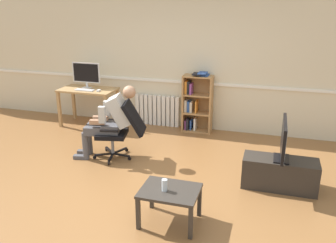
# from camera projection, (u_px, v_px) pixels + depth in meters

# --- Properties ---
(ground_plane) EXTENTS (18.00, 18.00, 0.00)m
(ground_plane) POSITION_uv_depth(u_px,v_px,m) (140.00, 188.00, 4.87)
(ground_plane) COLOR brown
(back_wall) EXTENTS (12.00, 0.13, 2.70)m
(back_wall) POSITION_uv_depth(u_px,v_px,m) (188.00, 60.00, 6.83)
(back_wall) COLOR beige
(back_wall) RESTS_ON ground_plane
(computer_desk) EXTENTS (1.12, 0.62, 0.76)m
(computer_desk) POSITION_uv_depth(u_px,v_px,m) (88.00, 95.00, 7.14)
(computer_desk) COLOR tan
(computer_desk) RESTS_ON ground_plane
(imac_monitor) EXTENTS (0.59, 0.14, 0.51)m
(imac_monitor) POSITION_uv_depth(u_px,v_px,m) (86.00, 73.00, 7.09)
(imac_monitor) COLOR silver
(imac_monitor) RESTS_ON computer_desk
(keyboard) EXTENTS (0.38, 0.12, 0.02)m
(keyboard) POSITION_uv_depth(u_px,v_px,m) (85.00, 90.00, 6.97)
(keyboard) COLOR silver
(keyboard) RESTS_ON computer_desk
(computer_mouse) EXTENTS (0.06, 0.10, 0.03)m
(computer_mouse) POSITION_uv_depth(u_px,v_px,m) (99.00, 91.00, 6.90)
(computer_mouse) COLOR white
(computer_mouse) RESTS_ON computer_desk
(bookshelf) EXTENTS (0.57, 0.29, 1.17)m
(bookshelf) POSITION_uv_depth(u_px,v_px,m) (196.00, 103.00, 6.84)
(bookshelf) COLOR #AD7F4C
(bookshelf) RESTS_ON ground_plane
(radiator) EXTENTS (0.92, 0.08, 0.62)m
(radiator) POSITION_uv_depth(u_px,v_px,m) (157.00, 110.00, 7.23)
(radiator) COLOR white
(radiator) RESTS_ON ground_plane
(office_chair) EXTENTS (0.85, 0.65, 0.95)m
(office_chair) POSITION_uv_depth(u_px,v_px,m) (122.00, 128.00, 5.65)
(office_chair) COLOR black
(office_chair) RESTS_ON ground_plane
(person_seated) EXTENTS (1.04, 0.52, 1.20)m
(person_seated) POSITION_uv_depth(u_px,v_px,m) (110.00, 120.00, 5.62)
(person_seated) COLOR #4C4C51
(person_seated) RESTS_ON ground_plane
(tv_stand) EXTENTS (0.99, 0.38, 0.43)m
(tv_stand) POSITION_uv_depth(u_px,v_px,m) (280.00, 173.00, 4.82)
(tv_stand) COLOR #2D2823
(tv_stand) RESTS_ON ground_plane
(tv_screen) EXTENTS (0.20, 0.76, 0.54)m
(tv_screen) POSITION_uv_depth(u_px,v_px,m) (283.00, 140.00, 4.66)
(tv_screen) COLOR black
(tv_screen) RESTS_ON tv_stand
(coffee_table) EXTENTS (0.66, 0.51, 0.42)m
(coffee_table) POSITION_uv_depth(u_px,v_px,m) (170.00, 194.00, 4.02)
(coffee_table) COLOR #332D28
(coffee_table) RESTS_ON ground_plane
(drinking_glass) EXTENTS (0.06, 0.06, 0.14)m
(drinking_glass) POSITION_uv_depth(u_px,v_px,m) (164.00, 185.00, 3.95)
(drinking_glass) COLOR silver
(drinking_glass) RESTS_ON coffee_table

